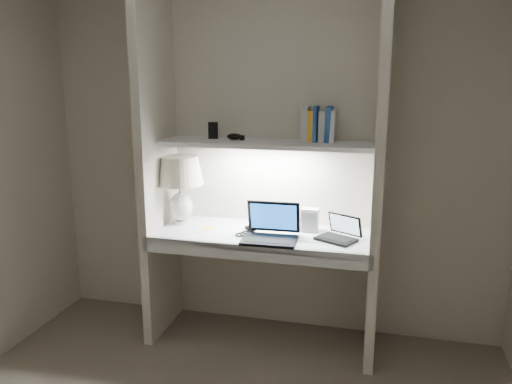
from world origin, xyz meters
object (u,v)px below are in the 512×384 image
(speaker, at_px, (310,220))
(book_row, at_px, (319,125))
(laptop_netbook, at_px, (339,234))
(table_lamp, at_px, (180,178))
(laptop_main, at_px, (271,231))

(speaker, height_order, book_row, book_row)
(laptop_netbook, distance_m, speaker, 0.25)
(speaker, bearing_deg, table_lamp, -175.75)
(table_lamp, distance_m, laptop_main, 0.76)
(laptop_netbook, xyz_separation_m, book_row, (-0.17, 0.20, 0.67))
(laptop_main, bearing_deg, speaker, 44.03)
(speaker, bearing_deg, laptop_main, -132.15)
(laptop_main, bearing_deg, table_lamp, 162.99)
(table_lamp, distance_m, laptop_netbook, 1.15)
(table_lamp, bearing_deg, laptop_main, -15.42)
(table_lamp, height_order, laptop_main, table_lamp)
(book_row, bearing_deg, laptop_main, -130.35)
(table_lamp, distance_m, book_row, 1.01)
(laptop_netbook, height_order, speaker, speaker)
(laptop_main, height_order, speaker, laptop_main)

